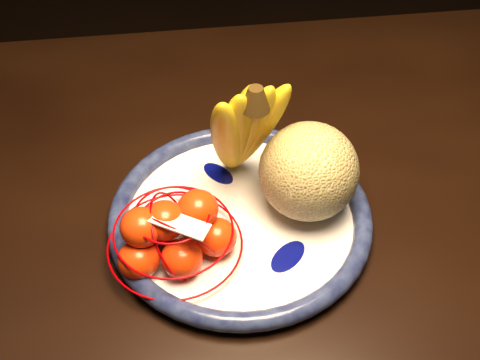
{
  "coord_description": "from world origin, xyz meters",
  "views": [
    {
      "loc": [
        0.16,
        -0.6,
        1.35
      ],
      "look_at": [
        0.18,
        -0.09,
        0.82
      ],
      "focal_mm": 45.0,
      "sensor_mm": 36.0,
      "label": 1
    }
  ],
  "objects_px": {
    "mandarin_bag": "(174,232)",
    "dining_table": "(142,260)",
    "banana_bunch": "(242,127)",
    "fruit_bowl": "(240,217)",
    "cantaloupe": "(309,171)"
  },
  "relations": [
    {
      "from": "banana_bunch",
      "to": "fruit_bowl",
      "type": "bearing_deg",
      "value": -116.49
    },
    {
      "from": "cantaloupe",
      "to": "banana_bunch",
      "type": "bearing_deg",
      "value": 151.69
    },
    {
      "from": "mandarin_bag",
      "to": "cantaloupe",
      "type": "bearing_deg",
      "value": 22.6
    },
    {
      "from": "banana_bunch",
      "to": "dining_table",
      "type": "bearing_deg",
      "value": 178.63
    },
    {
      "from": "dining_table",
      "to": "fruit_bowl",
      "type": "relative_size",
      "value": 4.76
    },
    {
      "from": "fruit_bowl",
      "to": "mandarin_bag",
      "type": "distance_m",
      "value": 0.1
    },
    {
      "from": "dining_table",
      "to": "mandarin_bag",
      "type": "distance_m",
      "value": 0.15
    },
    {
      "from": "fruit_bowl",
      "to": "banana_bunch",
      "type": "xyz_separation_m",
      "value": [
        0.0,
        0.06,
        0.1
      ]
    },
    {
      "from": "dining_table",
      "to": "banana_bunch",
      "type": "xyz_separation_m",
      "value": [
        0.14,
        0.05,
        0.19
      ]
    },
    {
      "from": "fruit_bowl",
      "to": "cantaloupe",
      "type": "height_order",
      "value": "cantaloupe"
    },
    {
      "from": "mandarin_bag",
      "to": "dining_table",
      "type": "bearing_deg",
      "value": 135.2
    },
    {
      "from": "mandarin_bag",
      "to": "banana_bunch",
      "type": "bearing_deg",
      "value": 53.32
    },
    {
      "from": "fruit_bowl",
      "to": "mandarin_bag",
      "type": "height_order",
      "value": "mandarin_bag"
    },
    {
      "from": "dining_table",
      "to": "banana_bunch",
      "type": "relative_size",
      "value": 8.11
    },
    {
      "from": "mandarin_bag",
      "to": "fruit_bowl",
      "type": "bearing_deg",
      "value": 32.51
    }
  ]
}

